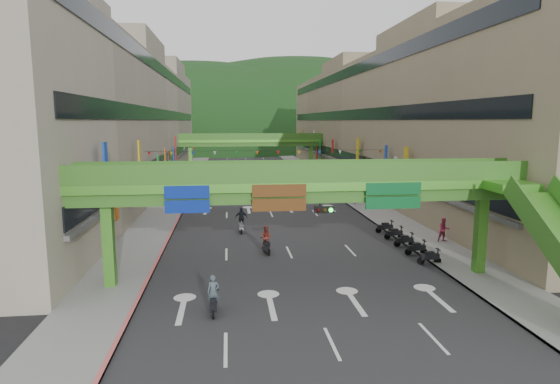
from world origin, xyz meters
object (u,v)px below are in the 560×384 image
at_px(overpass_near, 321,195).
at_px(car_silver, 236,184).
at_px(scooter_rider_near, 213,296).
at_px(pedestrian_red, 444,232).
at_px(car_yellow, 248,170).
at_px(scooter_rider_mid, 266,239).

relative_size(overpass_near, car_silver, 6.83).
distance_m(scooter_rider_near, pedestrian_red, 20.81).
bearing_deg(car_silver, car_yellow, 89.53).
xyz_separation_m(scooter_rider_near, car_silver, (1.92, 42.23, -0.24)).
distance_m(overpass_near, car_silver, 38.99).
bearing_deg(overpass_near, scooter_rider_near, -148.26).
height_order(scooter_rider_mid, car_silver, scooter_rider_mid).
bearing_deg(scooter_rider_mid, pedestrian_red, 5.49).
height_order(car_silver, pedestrian_red, pedestrian_red).
relative_size(overpass_near, car_yellow, 7.40).
height_order(scooter_rider_near, car_yellow, scooter_rider_near).
height_order(car_silver, car_yellow, car_silver).
bearing_deg(scooter_rider_near, car_yellow, 86.01).
distance_m(scooter_rider_mid, pedestrian_red, 13.91).
bearing_deg(scooter_rider_near, pedestrian_red, 33.82).
bearing_deg(scooter_rider_mid, scooter_rider_near, -108.56).
bearing_deg(scooter_rider_mid, car_silver, 92.73).
height_order(scooter_rider_near, pedestrian_red, scooter_rider_near).
distance_m(car_silver, car_yellow, 19.38).
bearing_deg(scooter_rider_near, overpass_near, 31.74).
distance_m(overpass_near, car_yellow, 57.95).
bearing_deg(car_silver, scooter_rider_near, -86.05).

